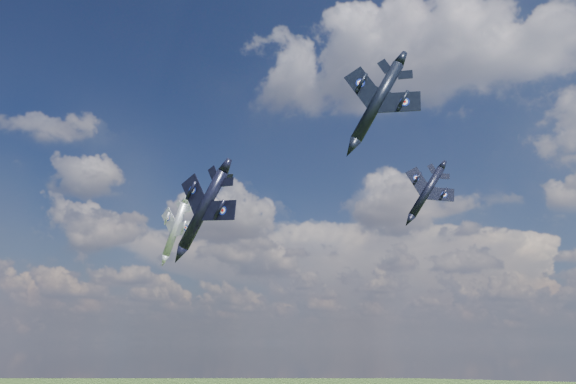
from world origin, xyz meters
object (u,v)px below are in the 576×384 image
at_px(jet_lead_navy, 203,209).
at_px(jet_high_navy, 427,192).
at_px(jet_right_navy, 377,102).
at_px(jet_left_silver, 175,229).

relative_size(jet_lead_navy, jet_high_navy, 1.23).
distance_m(jet_lead_navy, jet_high_navy, 38.31).
relative_size(jet_lead_navy, jet_right_navy, 1.32).
relative_size(jet_lead_navy, jet_left_silver, 1.18).
distance_m(jet_right_navy, jet_high_navy, 40.55).
xyz_separation_m(jet_right_navy, jet_high_navy, (-2.35, 40.47, 0.90)).
bearing_deg(jet_right_navy, jet_left_silver, 134.27).
relative_size(jet_high_navy, jet_left_silver, 0.96).
distance_m(jet_lead_navy, jet_right_navy, 31.45).
bearing_deg(jet_high_navy, jet_right_navy, -109.48).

